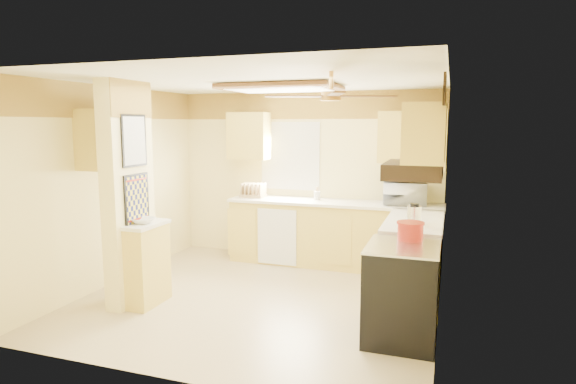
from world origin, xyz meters
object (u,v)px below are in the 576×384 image
(stove, at_px, (402,292))
(kettle, at_px, (414,215))
(bowl, at_px, (143,221))
(dutch_oven, at_px, (410,231))
(microwave, at_px, (404,193))

(stove, distance_m, kettle, 1.06)
(bowl, xyz_separation_m, dutch_oven, (2.86, 0.27, 0.03))
(bowl, bearing_deg, stove, 0.54)
(microwave, distance_m, bowl, 3.43)
(stove, xyz_separation_m, kettle, (0.03, 0.88, 0.59))
(dutch_oven, height_order, kettle, kettle)
(microwave, height_order, kettle, microwave)
(microwave, height_order, dutch_oven, microwave)
(kettle, bearing_deg, bowl, -162.40)
(stove, xyz_separation_m, microwave, (-0.19, 2.17, 0.64))
(stove, bearing_deg, bowl, -179.46)
(microwave, relative_size, kettle, 2.45)
(stove, relative_size, kettle, 3.96)
(stove, relative_size, microwave, 1.62)
(bowl, distance_m, dutch_oven, 2.87)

